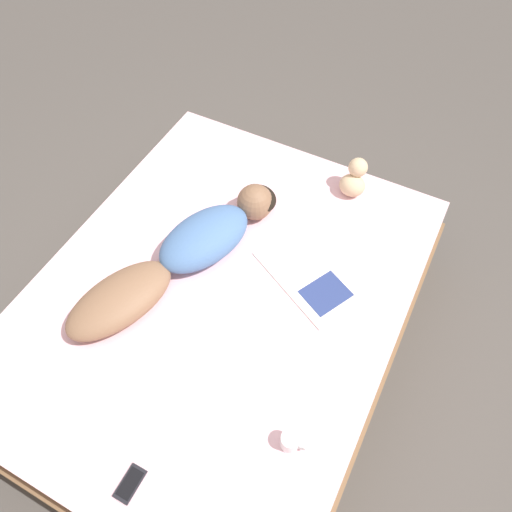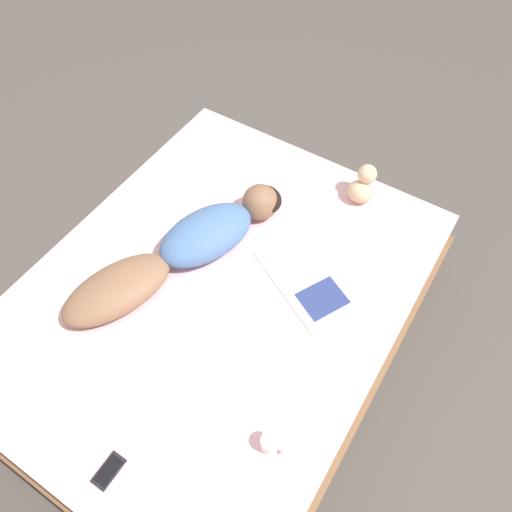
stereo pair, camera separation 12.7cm
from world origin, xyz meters
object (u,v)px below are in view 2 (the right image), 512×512
(coffee_mug, at_px, (271,444))
(cell_phone, at_px, (109,471))
(open_magazine, at_px, (307,279))
(person, at_px, (186,247))

(coffee_mug, distance_m, cell_phone, 0.64)
(open_magazine, relative_size, cell_phone, 4.50)
(person, height_order, coffee_mug, person)
(person, xyz_separation_m, open_magazine, (0.58, 0.20, -0.08))
(person, relative_size, coffee_mug, 11.51)
(open_magazine, height_order, coffee_mug, coffee_mug)
(cell_phone, bearing_deg, person, 109.98)
(person, distance_m, coffee_mug, 1.01)
(person, distance_m, open_magazine, 0.62)
(person, relative_size, open_magazine, 2.03)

